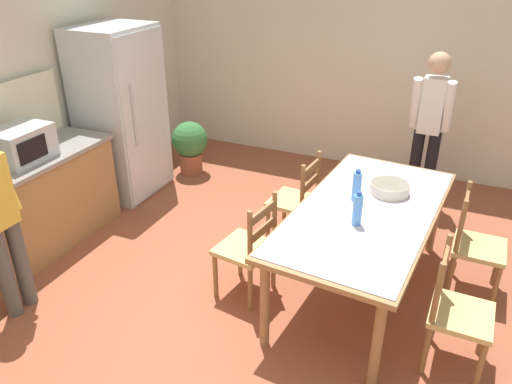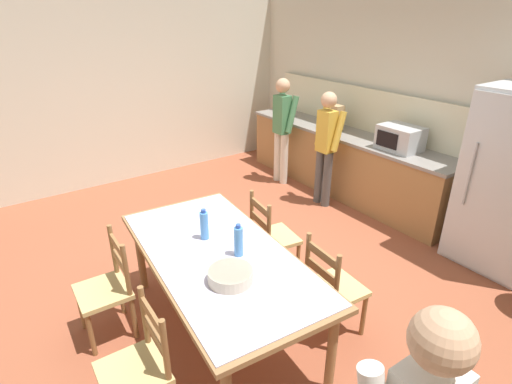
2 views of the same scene
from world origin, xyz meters
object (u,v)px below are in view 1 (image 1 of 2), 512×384
at_px(refrigerator, 121,113).
at_px(dining_table, 366,218).
at_px(chair_side_near_left, 456,312).
at_px(chair_side_far_left, 249,248).
at_px(person_by_table, 430,122).
at_px(potted_plant, 190,144).
at_px(bottle_off_centre, 357,186).
at_px(microwave, 21,144).
at_px(chair_side_far_right, 296,201).
at_px(chair_side_near_right, 475,245).
at_px(serving_bowl, 390,187).
at_px(bottle_near_centre, 357,209).

xyz_separation_m(refrigerator, dining_table, (-0.80, -2.93, -0.22)).
bearing_deg(chair_side_near_left, chair_side_far_left, 86.87).
bearing_deg(person_by_table, potted_plant, -80.75).
bearing_deg(chair_side_near_left, bottle_off_centre, 55.31).
distance_m(bottle_off_centre, chair_side_near_left, 1.18).
xyz_separation_m(microwave, chair_side_near_left, (0.03, -3.70, -0.62)).
xyz_separation_m(chair_side_far_left, person_by_table, (2.26, -1.06, 0.49)).
bearing_deg(refrigerator, chair_side_far_right, -97.22).
xyz_separation_m(chair_side_near_left, potted_plant, (2.03, 3.26, -0.06)).
height_order(refrigerator, chair_side_far_left, refrigerator).
distance_m(microwave, chair_side_near_left, 3.75).
bearing_deg(chair_side_near_right, serving_bowl, 94.45).
distance_m(chair_side_near_right, chair_side_far_right, 1.59).
bearing_deg(dining_table, serving_bowl, -16.69).
bearing_deg(dining_table, chair_side_near_left, -125.01).
height_order(serving_bowl, person_by_table, person_by_table).
relative_size(serving_bowl, chair_side_far_right, 0.35).
height_order(refrigerator, bottle_off_centre, refrigerator).
xyz_separation_m(chair_side_near_right, potted_plant, (1.11, 3.33, -0.06)).
bearing_deg(chair_side_near_right, refrigerator, 85.10).
distance_m(chair_side_near_right, potted_plant, 3.51).
relative_size(microwave, bottle_off_centre, 1.85).
bearing_deg(microwave, serving_bowl, -73.44).
relative_size(bottle_near_centre, person_by_table, 0.16).
distance_m(chair_side_far_left, potted_plant, 2.52).
distance_m(bottle_near_centre, chair_side_far_left, 0.95).
bearing_deg(refrigerator, microwave, 179.20).
xyz_separation_m(refrigerator, chair_side_far_right, (-0.28, -2.18, -0.49)).
distance_m(refrigerator, bottle_near_centre, 3.09).
bearing_deg(bottle_off_centre, chair_side_far_right, 57.04).
relative_size(dining_table, serving_bowl, 6.64).
distance_m(microwave, dining_table, 3.02).
relative_size(bottle_off_centre, chair_side_far_left, 0.30).
bearing_deg(bottle_off_centre, dining_table, -133.95).
relative_size(chair_side_near_right, chair_side_far_left, 1.00).
bearing_deg(bottle_near_centre, dining_table, -4.80).
height_order(bottle_off_centre, chair_side_far_right, bottle_off_centre).
relative_size(bottle_near_centre, chair_side_far_left, 0.30).
bearing_deg(chair_side_near_left, chair_side_far_right, 56.71).
distance_m(refrigerator, chair_side_far_right, 2.25).
distance_m(microwave, serving_bowl, 3.19).
bearing_deg(person_by_table, bottle_off_centre, -9.63).
height_order(chair_side_near_left, potted_plant, chair_side_near_left).
bearing_deg(chair_side_far_right, dining_table, 60.08).
bearing_deg(chair_side_far_left, potted_plant, -130.12).
xyz_separation_m(microwave, bottle_off_centre, (0.67, -2.83, -0.15)).
relative_size(bottle_near_centre, chair_side_far_right, 0.30).
bearing_deg(microwave, chair_side_far_left, -85.63).
distance_m(bottle_near_centre, bottle_off_centre, 0.38).
xyz_separation_m(bottle_off_centre, chair_side_near_right, (0.28, -0.95, -0.47)).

